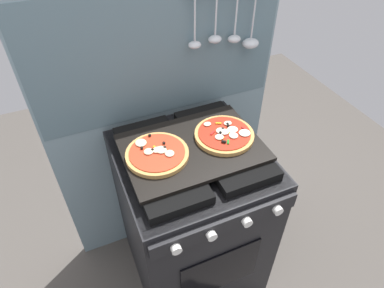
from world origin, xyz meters
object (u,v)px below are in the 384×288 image
(stove, at_px, (192,217))
(pizza_right, at_px, (224,134))
(pizza_left, at_px, (157,153))
(baking_tray, at_px, (192,147))

(stove, height_order, pizza_right, pizza_right)
(stove, bearing_deg, pizza_left, 177.63)
(baking_tray, height_order, pizza_right, pizza_right)
(stove, distance_m, pizza_left, 0.50)
(stove, bearing_deg, pizza_right, 0.88)
(stove, relative_size, pizza_right, 3.74)
(stove, xyz_separation_m, pizza_left, (-0.14, 0.01, 0.48))
(pizza_left, bearing_deg, stove, -2.37)
(pizza_right, bearing_deg, stove, -179.12)
(baking_tray, height_order, pizza_left, pizza_left)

